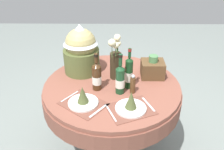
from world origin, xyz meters
TOP-DOWN VIEW (x-y plane):
  - ground at (0.00, 0.00)m, footprint 8.00×8.00m
  - dining_table at (0.00, 0.00)m, footprint 1.24×1.24m
  - place_setting_left at (-0.22, -0.29)m, footprint 0.43×0.41m
  - place_setting_right at (0.15, -0.36)m, footprint 0.41×0.37m
  - flower_vase at (0.03, 0.12)m, footprint 0.11×0.17m
  - wine_bottle_left at (0.14, -0.04)m, footprint 0.07×0.07m
  - wine_bottle_centre at (-0.13, -0.07)m, footprint 0.08×0.08m
  - wine_bottle_right at (0.07, -0.12)m, footprint 0.08×0.08m
  - pepper_mill at (0.17, -0.13)m, footprint 0.05×0.05m
  - gift_tub_back_left at (-0.29, 0.25)m, footprint 0.34×0.34m
  - woven_basket_side_right at (0.38, 0.15)m, footprint 0.21×0.18m

SIDE VIEW (x-z plane):
  - ground at x=0.00m, z-range 0.00..0.00m
  - dining_table at x=0.00m, z-range 0.26..1.02m
  - place_setting_left at x=-0.22m, z-range 0.73..0.89m
  - place_setting_right at x=0.15m, z-range 0.73..0.89m
  - pepper_mill at x=0.17m, z-range 0.75..0.93m
  - woven_basket_side_right at x=0.38m, z-range 0.74..0.95m
  - wine_bottle_centre at x=-0.13m, z-range 0.72..1.06m
  - wine_bottle_right at x=0.07m, z-range 0.71..1.07m
  - wine_bottle_left at x=0.14m, z-range 0.72..1.09m
  - flower_vase at x=0.03m, z-range 0.75..1.16m
  - gift_tub_back_left at x=-0.29m, z-range 0.77..1.25m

